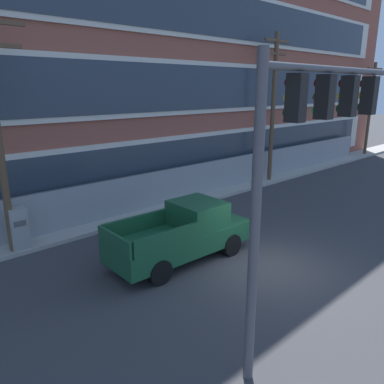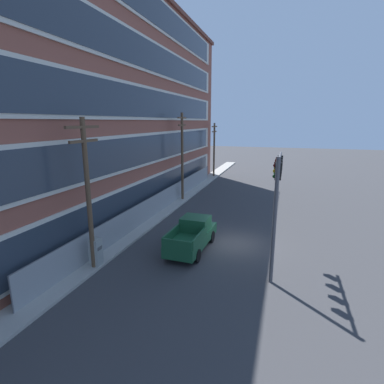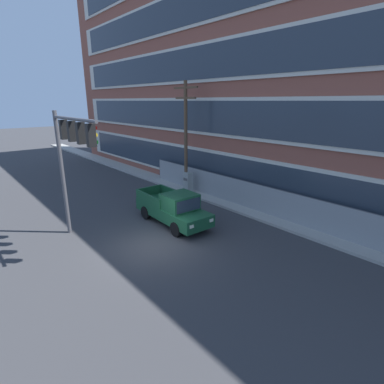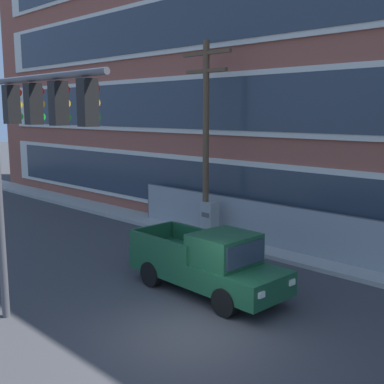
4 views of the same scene
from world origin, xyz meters
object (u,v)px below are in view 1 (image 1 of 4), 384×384
Objects in this scene: pickup_truck_dark_green at (184,234)px; utility_pole_midblock at (273,103)px; utility_pole_far_east at (371,104)px; traffic_signal_mast at (309,139)px; electrical_cabinet at (19,231)px.

utility_pole_midblock is (11.37, 4.66, 3.95)m from pickup_truck_dark_green.
utility_pole_midblock reaches higher than utility_pole_far_east.
traffic_signal_mast is 28.40m from utility_pole_far_east.
utility_pole_midblock is at bearing 38.03° from traffic_signal_mast.
utility_pole_far_east reaches higher than pickup_truck_dark_green.
utility_pole_midblock is at bearing -179.80° from utility_pole_far_east.
utility_pole_midblock is (12.45, 9.74, 0.08)m from traffic_signal_mast.
electrical_cabinet is (-15.42, -0.22, -4.04)m from utility_pole_midblock.
electrical_cabinet is at bearing 107.29° from traffic_signal_mast.
pickup_truck_dark_green is at bearing -157.73° from utility_pole_midblock.
utility_pole_far_east reaches higher than traffic_signal_mast.
pickup_truck_dark_green is (1.09, 5.08, -3.87)m from traffic_signal_mast.
traffic_signal_mast is at bearing -159.83° from utility_pole_far_east.
utility_pole_far_east is at bearing 10.43° from pickup_truck_dark_green.
pickup_truck_dark_green is 6.00m from electrical_cabinet.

